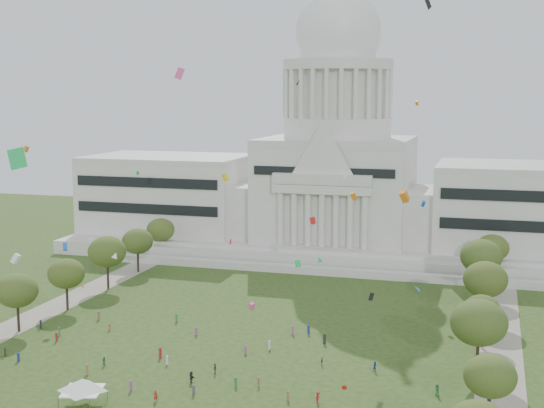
# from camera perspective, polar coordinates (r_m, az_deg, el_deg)

# --- Properties ---
(ground) EXTENTS (400.00, 400.00, 0.00)m
(ground) POSITION_cam_1_polar(r_m,az_deg,el_deg) (127.62, -5.90, -13.59)
(ground) COLOR #2C4217
(ground) RESTS_ON ground
(capitol) EXTENTS (160.00, 64.50, 91.30)m
(capitol) POSITION_cam_1_polar(r_m,az_deg,el_deg) (228.93, 4.87, 1.96)
(capitol) COLOR beige
(capitol) RESTS_ON ground
(path_left) EXTENTS (8.00, 160.00, 0.04)m
(path_left) POSITION_cam_1_polar(r_m,az_deg,el_deg) (174.43, -16.92, -7.86)
(path_left) COLOR gray
(path_left) RESTS_ON ground
(path_right) EXTENTS (8.00, 160.00, 0.04)m
(path_right) POSITION_cam_1_polar(r_m,az_deg,el_deg) (147.23, 16.80, -10.87)
(path_right) COLOR gray
(path_right) RESTS_ON ground
(row_tree_r_1) EXTENTS (7.58, 7.58, 10.78)m
(row_tree_r_1) POSITION_cam_1_polar(r_m,az_deg,el_deg) (114.73, 16.11, -12.35)
(row_tree_r_1) COLOR black
(row_tree_r_1) RESTS_ON ground
(row_tree_l_2) EXTENTS (8.42, 8.42, 11.97)m
(row_tree_l_2) POSITION_cam_1_polar(r_m,az_deg,el_deg) (160.52, -18.65, -6.20)
(row_tree_l_2) COLOR black
(row_tree_l_2) RESTS_ON ground
(row_tree_r_2) EXTENTS (9.55, 9.55, 13.58)m
(row_tree_r_2) POSITION_cam_1_polar(r_m,az_deg,el_deg) (132.31, 15.32, -8.62)
(row_tree_r_2) COLOR black
(row_tree_r_2) RESTS_ON ground
(row_tree_l_3) EXTENTS (8.12, 8.12, 11.55)m
(row_tree_l_3) POSITION_cam_1_polar(r_m,az_deg,el_deg) (173.50, -15.24, -5.08)
(row_tree_l_3) COLOR black
(row_tree_l_3) RESTS_ON ground
(row_tree_r_3) EXTENTS (7.01, 7.01, 9.98)m
(row_tree_r_3) POSITION_cam_1_polar(r_m,az_deg,el_deg) (149.40, 15.52, -7.70)
(row_tree_r_3) COLOR black
(row_tree_r_3) RESTS_ON ground
(row_tree_l_4) EXTENTS (9.29, 9.29, 13.21)m
(row_tree_l_4) POSITION_cam_1_polar(r_m,az_deg,el_deg) (188.83, -12.31, -3.53)
(row_tree_l_4) COLOR black
(row_tree_l_4) RESTS_ON ground
(row_tree_r_4) EXTENTS (9.19, 9.19, 13.06)m
(row_tree_r_4) POSITION_cam_1_polar(r_m,az_deg,el_deg) (163.90, 15.78, -5.49)
(row_tree_r_4) COLOR black
(row_tree_r_4) RESTS_ON ground
(row_tree_l_5) EXTENTS (8.33, 8.33, 11.85)m
(row_tree_l_5) POSITION_cam_1_polar(r_m,az_deg,el_deg) (205.65, -10.09, -2.78)
(row_tree_l_5) COLOR black
(row_tree_l_5) RESTS_ON ground
(row_tree_r_5) EXTENTS (9.82, 9.82, 13.96)m
(row_tree_r_5) POSITION_cam_1_polar(r_m,az_deg,el_deg) (183.43, 15.48, -3.82)
(row_tree_r_5) COLOR black
(row_tree_r_5) RESTS_ON ground
(row_tree_l_6) EXTENTS (8.19, 8.19, 11.64)m
(row_tree_l_6) POSITION_cam_1_polar(r_m,az_deg,el_deg) (222.43, -8.39, -1.94)
(row_tree_l_6) COLOR black
(row_tree_l_6) RESTS_ON ground
(row_tree_r_6) EXTENTS (8.42, 8.42, 11.97)m
(row_tree_r_6) POSITION_cam_1_polar(r_m,az_deg,el_deg) (201.28, 16.27, -3.20)
(row_tree_r_6) COLOR black
(row_tree_r_6) RESTS_ON ground
(event_tent) EXTENTS (9.75, 9.75, 4.48)m
(event_tent) POSITION_cam_1_polar(r_m,az_deg,el_deg) (122.37, -14.08, -13.04)
(event_tent) COLOR #4C4C4C
(event_tent) RESTS_ON ground
(person_0) EXTENTS (1.07, 1.15, 1.97)m
(person_0) POSITION_cam_1_polar(r_m,az_deg,el_deg) (126.27, 12.34, -13.51)
(person_0) COLOR #33723F
(person_0) RESTS_ON ground
(person_2) EXTENTS (1.03, 0.97, 1.82)m
(person_2) POSITION_cam_1_polar(r_m,az_deg,el_deg) (134.56, 7.79, -12.03)
(person_2) COLOR navy
(person_2) RESTS_ON ground
(person_3) EXTENTS (1.17, 1.18, 1.70)m
(person_3) POSITION_cam_1_polar(r_m,az_deg,el_deg) (127.07, -1.03, -13.23)
(person_3) COLOR olive
(person_3) RESTS_ON ground
(person_4) EXTENTS (0.73, 1.16, 1.87)m
(person_4) POSITION_cam_1_polar(r_m,az_deg,el_deg) (132.77, -4.31, -12.25)
(person_4) COLOR #4C4C51
(person_4) RESTS_ON ground
(person_5) EXTENTS (1.83, 1.72, 1.95)m
(person_5) POSITION_cam_1_polar(r_m,az_deg,el_deg) (129.33, -6.09, -12.83)
(person_5) COLOR #26262B
(person_5) RESTS_ON ground
(person_7) EXTENTS (0.81, 0.71, 1.84)m
(person_7) POSITION_cam_1_polar(r_m,az_deg,el_deg) (122.77, -8.76, -14.09)
(person_7) COLOR #B21E1E
(person_7) RESTS_ON ground
(person_8) EXTENTS (0.91, 0.70, 1.64)m
(person_8) POSITION_cam_1_polar(r_m,az_deg,el_deg) (139.19, -12.52, -11.49)
(person_8) COLOR #33723F
(person_8) RESTS_ON ground
(person_9) EXTENTS (0.98, 1.32, 1.83)m
(person_9) POSITION_cam_1_polar(r_m,az_deg,el_deg) (121.06, 3.48, -14.34)
(person_9) COLOR #B21E1E
(person_9) RESTS_ON ground
(person_10) EXTENTS (0.58, 0.92, 1.47)m
(person_10) POSITION_cam_1_polar(r_m,az_deg,el_deg) (136.41, 3.78, -11.76)
(person_10) COLOR #4C4C51
(person_10) RESTS_ON ground
(distant_crowd) EXTENTS (58.65, 37.67, 1.95)m
(distant_crowd) POSITION_cam_1_polar(r_m,az_deg,el_deg) (145.37, -8.44, -10.50)
(distant_crowd) COLOR navy
(distant_crowd) RESTS_ON ground
(kite_swarm) EXTENTS (80.38, 104.19, 64.10)m
(kite_swarm) POSITION_cam_1_polar(r_m,az_deg,el_deg) (125.37, -4.41, -0.24)
(kite_swarm) COLOR orange
(kite_swarm) RESTS_ON ground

